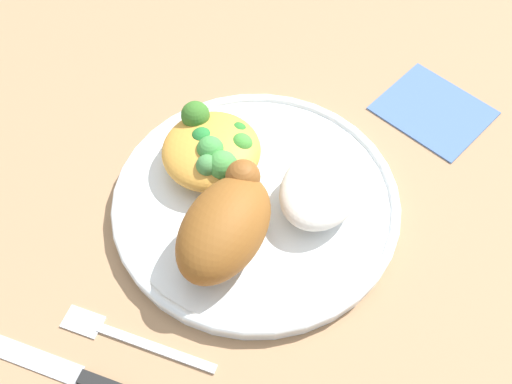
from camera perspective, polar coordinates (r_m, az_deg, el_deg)
The scene contains 8 objects.
ground_plane at distance 0.66m, azimuth 0.00°, elevation -1.45°, with size 2.00×2.00×0.00m, color #9D7552.
plate at distance 0.65m, azimuth 0.00°, elevation -0.96°, with size 0.28×0.28×0.02m.
roasted_chicken at distance 0.59m, azimuth -2.31°, elevation -2.96°, with size 0.12×0.07×0.06m.
rice_pile at distance 0.63m, azimuth 5.55°, elevation 0.36°, with size 0.10×0.07×0.04m, color silver.
mac_cheese_with_broccoli at distance 0.65m, azimuth -3.73°, elevation 3.62°, with size 0.10×0.10×0.05m.
fork at distance 0.60m, azimuth -10.65°, elevation -11.98°, with size 0.03×0.14×0.01m.
knife at distance 0.60m, azimuth -14.54°, elevation -14.79°, with size 0.04×0.19×0.01m.
napkin at distance 0.76m, azimuth 14.74°, elevation 6.69°, with size 0.09×0.11×0.00m, color #47669E.
Camera 1 is at (-0.33, -0.17, 0.55)m, focal length 47.49 mm.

